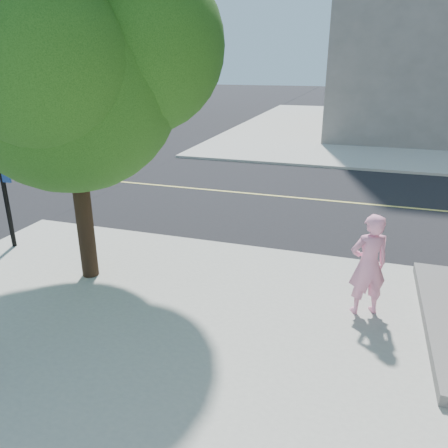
% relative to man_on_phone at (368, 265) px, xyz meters
% --- Properties ---
extents(ground, '(140.00, 140.00, 0.00)m').
position_rel_man_on_phone_xyz_m(ground, '(-7.44, 2.18, -1.02)').
color(ground, black).
rests_on(ground, ground).
extents(road_ew, '(140.00, 9.00, 0.01)m').
position_rel_man_on_phone_xyz_m(road_ew, '(-7.44, 6.68, -1.01)').
color(road_ew, black).
rests_on(road_ew, ground).
extents(man_on_phone, '(0.77, 0.66, 1.79)m').
position_rel_man_on_phone_xyz_m(man_on_phone, '(0.00, 0.00, 0.00)').
color(man_on_phone, pink).
rests_on(man_on_phone, sidewalk_se).
extents(street_tree, '(4.95, 4.50, 6.57)m').
position_rel_man_on_phone_xyz_m(street_tree, '(-5.18, -0.22, 3.35)').
color(street_tree, black).
rests_on(street_tree, sidewalk_se).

